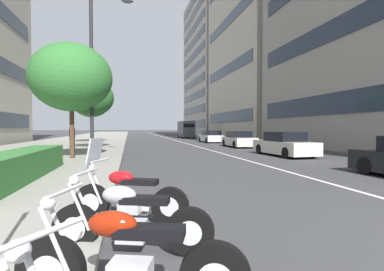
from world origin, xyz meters
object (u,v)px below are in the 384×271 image
(motorcycle_second_in_row, at_px, (128,197))
(car_lead_in_lane, at_px, (211,137))
(motorcycle_mid_row, at_px, (128,264))
(street_tree_near_plaza_corner, at_px, (92,98))
(car_following_behind, at_px, (284,145))
(street_lamp_with_banners, at_px, (98,62))
(delivery_van_ahead, at_px, (186,129))
(street_tree_far_plaza, at_px, (91,102))
(car_mid_block_traffic, at_px, (239,140))
(motorcycle_far_end_row, at_px, (130,222))
(street_tree_by_lamp_post, at_px, (71,78))
(pedestrian_on_plaza, at_px, (72,138))

(motorcycle_second_in_row, xyz_separation_m, car_lead_in_lane, (26.55, -9.05, 0.18))
(motorcycle_mid_row, height_order, street_tree_near_plaza_corner, street_tree_near_plaza_corner)
(car_following_behind, relative_size, car_lead_in_lane, 1.03)
(car_following_behind, bearing_deg, street_lamp_with_banners, 89.18)
(car_lead_in_lane, xyz_separation_m, delivery_van_ahead, (14.05, 0.11, 0.80))
(motorcycle_mid_row, distance_m, street_tree_far_plaza, 30.27)
(motorcycle_second_in_row, height_order, car_mid_block_traffic, motorcycle_second_in_row)
(motorcycle_second_in_row, distance_m, street_lamp_with_banners, 11.21)
(street_tree_near_plaza_corner, distance_m, street_tree_far_plaza, 9.68)
(car_following_behind, relative_size, street_tree_near_plaza_corner, 0.91)
(car_following_behind, height_order, street_tree_far_plaza, street_tree_far_plaza)
(motorcycle_far_end_row, relative_size, street_tree_by_lamp_post, 0.38)
(street_tree_by_lamp_post, relative_size, pedestrian_on_plaza, 3.32)
(motorcycle_far_end_row, xyz_separation_m, delivery_van_ahead, (41.90, -8.90, 1.01))
(street_tree_near_plaza_corner, bearing_deg, street_lamp_with_banners, -171.20)
(motorcycle_mid_row, xyz_separation_m, pedestrian_on_plaza, (16.50, 3.44, 0.59))
(motorcycle_mid_row, xyz_separation_m, street_tree_far_plaza, (29.75, 3.88, 3.99))
(motorcycle_mid_row, xyz_separation_m, motorcycle_second_in_row, (2.53, 0.01, 0.02))
(motorcycle_far_end_row, distance_m, car_following_behind, 14.83)
(motorcycle_far_end_row, distance_m, delivery_van_ahead, 42.85)
(car_mid_block_traffic, xyz_separation_m, delivery_van_ahead, (22.24, 0.29, 0.79))
(motorcycle_mid_row, distance_m, street_tree_near_plaza_corner, 20.62)
(motorcycle_mid_row, relative_size, car_lead_in_lane, 0.48)
(car_following_behind, height_order, street_lamp_with_banners, street_lamp_with_banners)
(car_lead_in_lane, distance_m, pedestrian_on_plaza, 17.72)
(car_mid_block_traffic, xyz_separation_m, car_lead_in_lane, (8.19, 0.17, -0.01))
(motorcycle_far_end_row, height_order, street_tree_by_lamp_post, street_tree_by_lamp_post)
(car_following_behind, bearing_deg, street_tree_near_plaza_corner, 55.85)
(car_following_behind, relative_size, street_tree_far_plaza, 0.78)
(car_following_behind, bearing_deg, car_lead_in_lane, -2.83)
(motorcycle_second_in_row, relative_size, street_tree_far_plaza, 0.34)
(car_lead_in_lane, bearing_deg, delivery_van_ahead, 0.02)
(car_lead_in_lane, bearing_deg, motorcycle_far_end_row, 161.62)
(delivery_van_ahead, height_order, pedestrian_on_plaza, delivery_van_ahead)
(car_lead_in_lane, xyz_separation_m, street_tree_far_plaza, (0.67, 12.91, 3.79))
(car_mid_block_traffic, bearing_deg, pedestrian_on_plaza, 110.72)
(car_mid_block_traffic, distance_m, street_tree_by_lamp_post, 14.92)
(motorcycle_second_in_row, height_order, street_tree_by_lamp_post, street_tree_by_lamp_post)
(motorcycle_second_in_row, xyz_separation_m, street_tree_by_lamp_post, (10.17, 2.75, 3.70))
(motorcycle_second_in_row, distance_m, street_tree_near_plaza_corner, 18.15)
(motorcycle_mid_row, distance_m, motorcycle_second_in_row, 2.53)
(motorcycle_far_end_row, bearing_deg, street_lamp_with_banners, -64.36)
(motorcycle_far_end_row, bearing_deg, pedestrian_on_plaza, -59.25)
(motorcycle_mid_row, relative_size, street_tree_far_plaza, 0.36)
(car_following_behind, bearing_deg, motorcycle_mid_row, 142.60)
(car_following_behind, height_order, street_tree_by_lamp_post, street_tree_by_lamp_post)
(car_following_behind, relative_size, street_tree_by_lamp_post, 0.81)
(car_following_behind, xyz_separation_m, pedestrian_on_plaza, (3.48, 12.44, 0.36))
(car_following_behind, xyz_separation_m, street_lamp_with_banners, (-0.35, 10.52, 4.32))
(street_tree_far_plaza, bearing_deg, motorcycle_far_end_row, -172.22)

